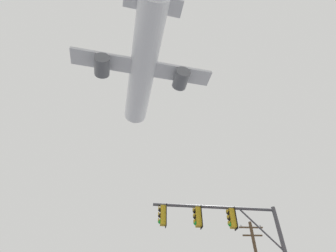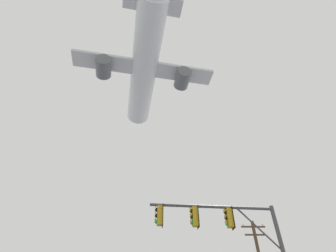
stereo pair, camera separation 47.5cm
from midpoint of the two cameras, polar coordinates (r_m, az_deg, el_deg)
The scene contains 2 objects.
signal_pole_near at distance 13.02m, azimuth 13.16°, elevation -22.83°, with size 6.30×0.80×6.01m.
airplane at distance 42.15m, azimuth -6.19°, elevation 13.01°, with size 22.76×29.46×8.02m.
Camera 1 is at (-0.25, -4.16, 1.27)m, focal length 26.38 mm.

